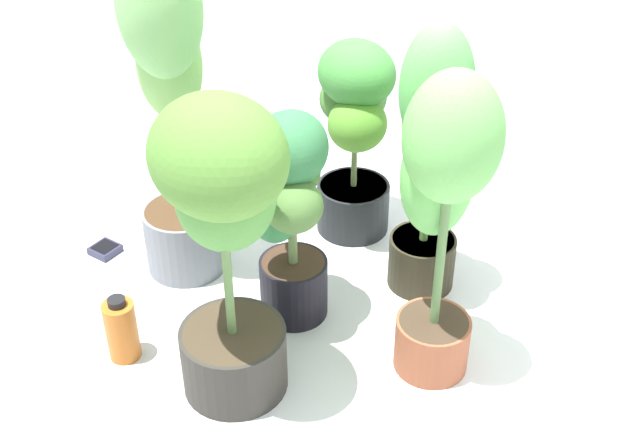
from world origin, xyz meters
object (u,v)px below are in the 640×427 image
Objects in this scene: potted_plant_back_center at (432,148)px; potted_plant_center at (291,208)px; potted_plant_front_right at (225,222)px; potted_plant_back_right at (443,195)px; hygrometer_box at (105,250)px; potted_plant_back_left at (355,126)px; potted_plant_front_left at (170,97)px; floor_fan at (249,131)px; nutrient_bottle at (121,330)px.

potted_plant_center is at bearing -89.97° from potted_plant_back_center.
potted_plant_center is at bearing 132.72° from potted_plant_front_right.
potted_plant_back_right reaches higher than hygrometer_box.
hygrometer_box is (-0.12, -0.79, -0.36)m from potted_plant_back_left.
potted_plant_front_left is 0.59m from potted_plant_back_left.
potted_plant_front_left reaches higher than floor_fan.
nutrient_bottle is (0.36, -0.24, -0.47)m from potted_plant_front_left.
potted_plant_center is at bearing 110.92° from floor_fan.
potted_plant_front_left is 5.26× the size of nutrient_bottle.
potted_plant_back_left is (-0.64, 0.03, -0.14)m from potted_plant_back_right.
potted_plant_front_left is (-0.63, -0.52, 0.05)m from potted_plant_back_right.
potted_plant_front_right is 0.65m from potted_plant_back_center.
hygrometer_box is at bearing -98.56° from potted_plant_back_left.
hygrometer_box is (-0.13, -0.24, -0.55)m from potted_plant_front_left.
floor_fan is (-0.31, -0.26, -0.12)m from potted_plant_back_left.
nutrient_bottle is (-0.27, -0.76, -0.42)m from potted_plant_back_right.
potted_plant_back_right is 0.44m from potted_plant_center.
potted_plant_back_right is at bearing 70.19° from nutrient_bottle.
potted_plant_back_center is 0.77m from floor_fan.
nutrient_bottle is at bearing -88.62° from potted_plant_back_center.
potted_plant_back_center is at bearing 62.18° from potted_plant_front_left.
potted_plant_back_right is 1.04× the size of potted_plant_front_right.
potted_plant_front_left reaches higher than hygrometer_box.
potted_plant_front_left is 1.25× the size of potted_plant_back_center.
hygrometer_box is 0.58× the size of nutrient_bottle.
potted_plant_front_right is 0.51m from nutrient_bottle.
potted_plant_front_right is 7.23× the size of hygrometer_box.
potted_plant_front_left is at bearing 145.54° from nutrient_bottle.
potted_plant_back_left is 0.80× the size of potted_plant_front_right.
potted_plant_center is at bearing 34.94° from potted_plant_front_left.
potted_plant_back_right is at bearing -3.11° from potted_plant_back_left.
potted_plant_center reaches higher than floor_fan.
potted_plant_back_center is at bearing 143.41° from floor_fan.
potted_plant_front_left is at bearing -117.82° from potted_plant_back_center.
potted_plant_front_left is 9.12× the size of hygrometer_box.
potted_plant_front_right is (-0.09, -0.50, -0.02)m from potted_plant_back_right.
potted_plant_back_left is 0.37m from potted_plant_back_center.
potted_plant_back_left is 3.34× the size of nutrient_bottle.
hygrometer_box is at bearing 45.90° from floor_fan.
potted_plant_back_right is at bearing 39.34° from potted_plant_front_left.
potted_plant_back_left reaches higher than potted_plant_center.
potted_plant_back_center reaches higher than potted_plant_front_right.
hygrometer_box is 0.61m from floor_fan.
potted_plant_back_left is at bearing 176.89° from potted_plant_back_right.
hygrometer_box is at bearing -118.67° from potted_plant_front_left.
potted_plant_back_right is 0.82× the size of potted_plant_front_left.
hygrometer_box is (-0.47, -0.88, -0.45)m from potted_plant_back_center.
potted_plant_front_left reaches higher than potted_plant_back_left.
potted_plant_front_right is (0.54, 0.02, -0.07)m from potted_plant_front_left.
potted_plant_back_center is at bearing 90.03° from potted_plant_center.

